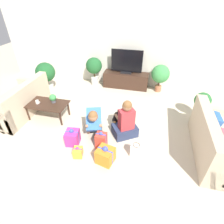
{
  "coord_description": "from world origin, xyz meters",
  "views": [
    {
      "loc": [
        0.92,
        -3.03,
        2.75
      ],
      "look_at": [
        0.16,
        0.15,
        0.45
      ],
      "focal_mm": 28.0,
      "sensor_mm": 36.0,
      "label": 1
    }
  ],
  "objects_px": {
    "potted_plant_back_left": "(94,67)",
    "gift_box_d": "(101,140)",
    "tv": "(127,63)",
    "mug": "(37,102)",
    "dog": "(116,118)",
    "sofa_left": "(19,103)",
    "coffee_table": "(47,105)",
    "potted_plant_corner_left": "(46,74)",
    "potted_plant_corner_right": "(202,103)",
    "person_kneeling": "(94,120)",
    "gift_box_a": "(78,152)",
    "sofa_right": "(219,143)",
    "gift_bag_a": "(136,151)",
    "potted_plant_back_right": "(160,75)",
    "gift_box_c": "(73,137)",
    "tv_console": "(126,80)",
    "gift_box_b": "(105,155)",
    "person_sitting": "(126,123)",
    "tabletop_plant": "(53,98)"
  },
  "relations": [
    {
      "from": "person_sitting",
      "to": "gift_box_a",
      "type": "distance_m",
      "value": 1.18
    },
    {
      "from": "sofa_right",
      "to": "gift_box_d",
      "type": "bearing_deg",
      "value": 98.63
    },
    {
      "from": "dog",
      "to": "gift_box_a",
      "type": "bearing_deg",
      "value": -117.51
    },
    {
      "from": "gift_box_c",
      "to": "gift_box_d",
      "type": "xyz_separation_m",
      "value": [
        0.62,
        0.05,
        0.01
      ]
    },
    {
      "from": "gift_box_d",
      "to": "person_sitting",
      "type": "bearing_deg",
      "value": 47.53
    },
    {
      "from": "gift_box_b",
      "to": "gift_box_d",
      "type": "xyz_separation_m",
      "value": [
        -0.19,
        0.36,
        0.01
      ]
    },
    {
      "from": "potted_plant_back_right",
      "to": "gift_box_d",
      "type": "relative_size",
      "value": 2.18
    },
    {
      "from": "mug",
      "to": "sofa_left",
      "type": "bearing_deg",
      "value": 172.27
    },
    {
      "from": "potted_plant_corner_left",
      "to": "potted_plant_corner_right",
      "type": "distance_m",
      "value": 4.49
    },
    {
      "from": "tv",
      "to": "mug",
      "type": "height_order",
      "value": "tv"
    },
    {
      "from": "potted_plant_back_right",
      "to": "gift_bag_a",
      "type": "relative_size",
      "value": 2.75
    },
    {
      "from": "sofa_right",
      "to": "gift_box_d",
      "type": "height_order",
      "value": "sofa_right"
    },
    {
      "from": "sofa_right",
      "to": "tv",
      "type": "distance_m",
      "value": 3.43
    },
    {
      "from": "tv",
      "to": "tabletop_plant",
      "type": "xyz_separation_m",
      "value": [
        -1.49,
        -2.09,
        -0.3
      ]
    },
    {
      "from": "gift_box_a",
      "to": "gift_box_b",
      "type": "distance_m",
      "value": 0.57
    },
    {
      "from": "dog",
      "to": "coffee_table",
      "type": "bearing_deg",
      "value": -179.31
    },
    {
      "from": "coffee_table",
      "to": "potted_plant_corner_left",
      "type": "relative_size",
      "value": 1.06
    },
    {
      "from": "mug",
      "to": "gift_box_d",
      "type": "bearing_deg",
      "value": -19.19
    },
    {
      "from": "potted_plant_corner_right",
      "to": "gift_box_a",
      "type": "height_order",
      "value": "potted_plant_corner_right"
    },
    {
      "from": "dog",
      "to": "gift_box_b",
      "type": "height_order",
      "value": "gift_box_b"
    },
    {
      "from": "potted_plant_corner_left",
      "to": "person_kneeling",
      "type": "height_order",
      "value": "potted_plant_corner_left"
    },
    {
      "from": "potted_plant_corner_right",
      "to": "dog",
      "type": "xyz_separation_m",
      "value": [
        -1.99,
        -0.79,
        -0.2
      ]
    },
    {
      "from": "potted_plant_back_left",
      "to": "gift_box_d",
      "type": "height_order",
      "value": "potted_plant_back_left"
    },
    {
      "from": "gift_box_b",
      "to": "gift_box_c",
      "type": "distance_m",
      "value": 0.87
    },
    {
      "from": "gift_box_d",
      "to": "person_kneeling",
      "type": "bearing_deg",
      "value": 124.08
    },
    {
      "from": "coffee_table",
      "to": "potted_plant_corner_right",
      "type": "bearing_deg",
      "value": 13.21
    },
    {
      "from": "coffee_table",
      "to": "potted_plant_back_right",
      "type": "bearing_deg",
      "value": 38.04
    },
    {
      "from": "gift_bag_a",
      "to": "gift_box_b",
      "type": "bearing_deg",
      "value": -155.31
    },
    {
      "from": "tv_console",
      "to": "potted_plant_corner_left",
      "type": "height_order",
      "value": "potted_plant_corner_left"
    },
    {
      "from": "person_sitting",
      "to": "gift_box_c",
      "type": "bearing_deg",
      "value": -6.88
    },
    {
      "from": "potted_plant_corner_right",
      "to": "gift_box_a",
      "type": "relative_size",
      "value": 2.92
    },
    {
      "from": "tv_console",
      "to": "dog",
      "type": "height_order",
      "value": "tv_console"
    },
    {
      "from": "tv_console",
      "to": "dog",
      "type": "xyz_separation_m",
      "value": [
        0.13,
        -2.09,
        -0.03
      ]
    },
    {
      "from": "person_kneeling",
      "to": "potted_plant_back_left",
      "type": "bearing_deg",
      "value": 91.26
    },
    {
      "from": "gift_bag_a",
      "to": "potted_plant_back_right",
      "type": "bearing_deg",
      "value": 82.66
    },
    {
      "from": "person_sitting",
      "to": "potted_plant_corner_left",
      "type": "bearing_deg",
      "value": -61.15
    },
    {
      "from": "sofa_right",
      "to": "gift_box_a",
      "type": "height_order",
      "value": "sofa_right"
    },
    {
      "from": "sofa_right",
      "to": "gift_bag_a",
      "type": "height_order",
      "value": "sofa_right"
    },
    {
      "from": "mug",
      "to": "dog",
      "type": "bearing_deg",
      "value": 4.2
    },
    {
      "from": "tv",
      "to": "tabletop_plant",
      "type": "height_order",
      "value": "tv"
    },
    {
      "from": "potted_plant_back_left",
      "to": "gift_box_a",
      "type": "distance_m",
      "value": 3.28
    },
    {
      "from": "coffee_table",
      "to": "potted_plant_corner_right",
      "type": "xyz_separation_m",
      "value": [
        3.75,
        0.88,
        0.05
      ]
    },
    {
      "from": "person_kneeling",
      "to": "gift_box_d",
      "type": "relative_size",
      "value": 2.03
    },
    {
      "from": "potted_plant_back_right",
      "to": "gift_bag_a",
      "type": "distance_m",
      "value": 2.97
    },
    {
      "from": "coffee_table",
      "to": "gift_box_a",
      "type": "bearing_deg",
      "value": -40.38
    },
    {
      "from": "sofa_right",
      "to": "coffee_table",
      "type": "distance_m",
      "value": 3.92
    },
    {
      "from": "tv",
      "to": "gift_box_c",
      "type": "bearing_deg",
      "value": -102.61
    },
    {
      "from": "sofa_right",
      "to": "potted_plant_corner_left",
      "type": "xyz_separation_m",
      "value": [
        -4.62,
        1.59,
        0.32
      ]
    },
    {
      "from": "tv_console",
      "to": "mug",
      "type": "relative_size",
      "value": 12.23
    },
    {
      "from": "sofa_left",
      "to": "gift_box_d",
      "type": "relative_size",
      "value": 4.31
    }
  ]
}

